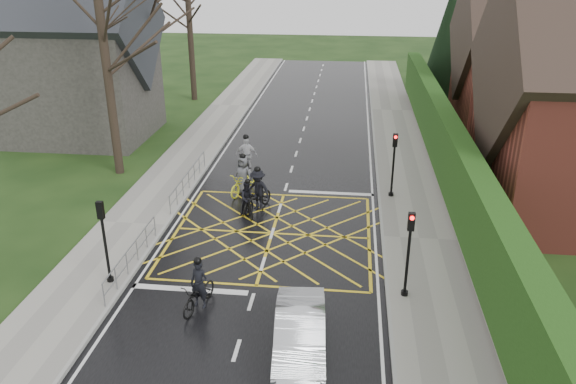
% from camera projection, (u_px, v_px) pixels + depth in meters
% --- Properties ---
extents(ground, '(120.00, 120.00, 0.00)m').
position_uv_depth(ground, '(272.00, 233.00, 23.34)').
color(ground, black).
rests_on(ground, ground).
extents(road, '(9.00, 80.00, 0.01)m').
position_uv_depth(road, '(272.00, 233.00, 23.34)').
color(road, black).
rests_on(road, ground).
extents(sidewalk_right, '(3.00, 80.00, 0.15)m').
position_uv_depth(sidewalk_right, '(419.00, 240.00, 22.68)').
color(sidewalk_right, gray).
rests_on(sidewalk_right, ground).
extents(sidewalk_left, '(3.00, 80.00, 0.15)m').
position_uv_depth(sidewalk_left, '(133.00, 224.00, 23.94)').
color(sidewalk_left, gray).
rests_on(sidewalk_left, ground).
extents(stone_wall, '(0.50, 38.00, 0.70)m').
position_uv_depth(stone_wall, '(443.00, 180.00, 27.87)').
color(stone_wall, slate).
rests_on(stone_wall, ground).
extents(hedge, '(0.90, 38.00, 2.80)m').
position_uv_depth(hedge, '(447.00, 146.00, 27.18)').
color(hedge, '#193A10').
rests_on(hedge, stone_wall).
extents(house_far, '(9.80, 8.80, 10.30)m').
position_uv_depth(house_far, '(534.00, 59.00, 36.50)').
color(house_far, brown).
rests_on(house_far, ground).
extents(conifer, '(4.60, 4.60, 10.00)m').
position_uv_depth(conifer, '(453.00, 32.00, 43.97)').
color(conifer, black).
rests_on(conifer, ground).
extents(church, '(8.80, 7.80, 11.00)m').
position_uv_depth(church, '(77.00, 57.00, 33.75)').
color(church, '#2D2B28').
rests_on(church, ground).
extents(tree_near, '(9.24, 9.24, 11.44)m').
position_uv_depth(tree_near, '(100.00, 17.00, 26.62)').
color(tree_near, black).
rests_on(tree_near, ground).
extents(tree_far, '(8.40, 8.40, 10.40)m').
position_uv_depth(tree_far, '(188.00, 4.00, 41.54)').
color(tree_far, black).
rests_on(tree_far, ground).
extents(railing_south, '(0.05, 5.04, 1.03)m').
position_uv_depth(railing_south, '(131.00, 252.00, 20.32)').
color(railing_south, slate).
rests_on(railing_south, ground).
extents(railing_north, '(0.05, 6.04, 1.03)m').
position_uv_depth(railing_north, '(188.00, 176.00, 27.16)').
color(railing_north, slate).
rests_on(railing_north, ground).
extents(traffic_light_ne, '(0.24, 0.31, 3.21)m').
position_uv_depth(traffic_light_ne, '(393.00, 166.00, 25.98)').
color(traffic_light_ne, black).
rests_on(traffic_light_ne, ground).
extents(traffic_light_se, '(0.24, 0.31, 3.21)m').
position_uv_depth(traffic_light_se, '(408.00, 256.00, 18.31)').
color(traffic_light_se, black).
rests_on(traffic_light_se, ground).
extents(traffic_light_sw, '(0.24, 0.31, 3.21)m').
position_uv_depth(traffic_light_sw, '(105.00, 243.00, 19.11)').
color(traffic_light_sw, black).
rests_on(traffic_light_sw, ground).
extents(cyclist_rear, '(1.16, 2.01, 1.85)m').
position_uv_depth(cyclist_rear, '(199.00, 292.00, 18.28)').
color(cyclist_rear, black).
rests_on(cyclist_rear, ground).
extents(cyclist_back, '(1.15, 1.76, 1.72)m').
position_uv_depth(cyclist_back, '(248.00, 202.00, 24.71)').
color(cyclist_back, black).
rests_on(cyclist_back, ground).
extents(cyclist_mid, '(1.54, 2.26, 2.08)m').
position_uv_depth(cyclist_mid, '(258.00, 194.00, 25.20)').
color(cyclist_mid, black).
rests_on(cyclist_mid, ground).
extents(cyclist_front, '(1.15, 2.12, 2.10)m').
position_uv_depth(cyclist_front, '(246.00, 159.00, 29.45)').
color(cyclist_front, black).
rests_on(cyclist_front, ground).
extents(cyclist_lead, '(1.43, 2.20, 2.02)m').
position_uv_depth(cyclist_lead, '(243.00, 180.00, 26.93)').
color(cyclist_lead, yellow).
rests_on(cyclist_lead, ground).
extents(car, '(1.75, 4.23, 1.36)m').
position_uv_depth(car, '(300.00, 334.00, 16.13)').
color(car, silver).
rests_on(car, ground).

